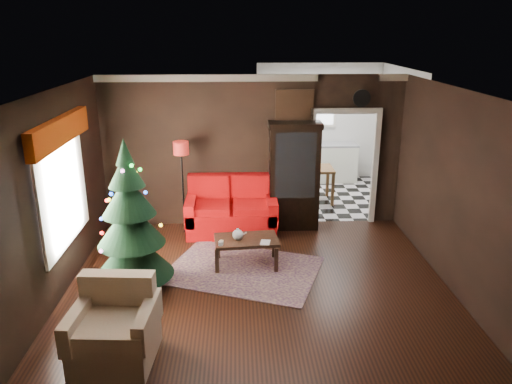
{
  "coord_description": "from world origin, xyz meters",
  "views": [
    {
      "loc": [
        -0.29,
        -6.34,
        3.56
      ],
      "look_at": [
        0.0,
        0.9,
        1.15
      ],
      "focal_mm": 34.55,
      "sensor_mm": 36.0,
      "label": 1
    }
  ],
  "objects_px": {
    "christmas_tree": "(130,220)",
    "wall_clock": "(361,98)",
    "loveseat": "(231,206)",
    "curio_cabinet": "(294,178)",
    "coffee_table": "(246,251)",
    "teapot": "(238,234)",
    "armchair": "(114,324)",
    "kitchen_table": "(316,184)",
    "floor_lamp": "(183,189)"
  },
  "relations": [
    {
      "from": "floor_lamp",
      "to": "teapot",
      "type": "distance_m",
      "value": 1.75
    },
    {
      "from": "coffee_table",
      "to": "armchair",
      "type": "bearing_deg",
      "value": -123.35
    },
    {
      "from": "christmas_tree",
      "to": "coffee_table",
      "type": "height_order",
      "value": "christmas_tree"
    },
    {
      "from": "coffee_table",
      "to": "floor_lamp",
      "type": "bearing_deg",
      "value": 128.58
    },
    {
      "from": "teapot",
      "to": "floor_lamp",
      "type": "bearing_deg",
      "value": 124.24
    },
    {
      "from": "teapot",
      "to": "christmas_tree",
      "type": "bearing_deg",
      "value": -157.92
    },
    {
      "from": "armchair",
      "to": "floor_lamp",
      "type": "bearing_deg",
      "value": 88.01
    },
    {
      "from": "coffee_table",
      "to": "teapot",
      "type": "height_order",
      "value": "teapot"
    },
    {
      "from": "christmas_tree",
      "to": "armchair",
      "type": "height_order",
      "value": "christmas_tree"
    },
    {
      "from": "curio_cabinet",
      "to": "kitchen_table",
      "type": "distance_m",
      "value": 1.67
    },
    {
      "from": "loveseat",
      "to": "armchair",
      "type": "relative_size",
      "value": 1.85
    },
    {
      "from": "curio_cabinet",
      "to": "kitchen_table",
      "type": "height_order",
      "value": "curio_cabinet"
    },
    {
      "from": "loveseat",
      "to": "wall_clock",
      "type": "xyz_separation_m",
      "value": [
        2.35,
        0.4,
        1.88
      ]
    },
    {
      "from": "wall_clock",
      "to": "coffee_table",
      "type": "bearing_deg",
      "value": -140.33
    },
    {
      "from": "floor_lamp",
      "to": "teapot",
      "type": "relative_size",
      "value": 8.96
    },
    {
      "from": "coffee_table",
      "to": "wall_clock",
      "type": "relative_size",
      "value": 3.06
    },
    {
      "from": "loveseat",
      "to": "christmas_tree",
      "type": "relative_size",
      "value": 0.79
    },
    {
      "from": "kitchen_table",
      "to": "coffee_table",
      "type": "bearing_deg",
      "value": -117.47
    },
    {
      "from": "teapot",
      "to": "armchair",
      "type": "bearing_deg",
      "value": -121.49
    },
    {
      "from": "floor_lamp",
      "to": "teapot",
      "type": "height_order",
      "value": "floor_lamp"
    },
    {
      "from": "armchair",
      "to": "wall_clock",
      "type": "distance_m",
      "value": 5.76
    },
    {
      "from": "floor_lamp",
      "to": "kitchen_table",
      "type": "bearing_deg",
      "value": 31.21
    },
    {
      "from": "loveseat",
      "to": "teapot",
      "type": "distance_m",
      "value": 1.4
    },
    {
      "from": "loveseat",
      "to": "kitchen_table",
      "type": "distance_m",
      "value": 2.45
    },
    {
      "from": "christmas_tree",
      "to": "kitchen_table",
      "type": "relative_size",
      "value": 2.86
    },
    {
      "from": "loveseat",
      "to": "teapot",
      "type": "height_order",
      "value": "loveseat"
    },
    {
      "from": "floor_lamp",
      "to": "curio_cabinet",
      "type": "bearing_deg",
      "value": 5.22
    },
    {
      "from": "curio_cabinet",
      "to": "coffee_table",
      "type": "height_order",
      "value": "curio_cabinet"
    },
    {
      "from": "loveseat",
      "to": "kitchen_table",
      "type": "relative_size",
      "value": 2.27
    },
    {
      "from": "christmas_tree",
      "to": "kitchen_table",
      "type": "bearing_deg",
      "value": 48.93
    },
    {
      "from": "christmas_tree",
      "to": "wall_clock",
      "type": "height_order",
      "value": "wall_clock"
    },
    {
      "from": "curio_cabinet",
      "to": "loveseat",
      "type": "bearing_deg",
      "value": -169.17
    },
    {
      "from": "curio_cabinet",
      "to": "armchair",
      "type": "relative_size",
      "value": 2.07
    },
    {
      "from": "loveseat",
      "to": "christmas_tree",
      "type": "xyz_separation_m",
      "value": [
        -1.38,
        -2.0,
        0.55
      ]
    },
    {
      "from": "curio_cabinet",
      "to": "wall_clock",
      "type": "bearing_deg",
      "value": 8.53
    },
    {
      "from": "armchair",
      "to": "kitchen_table",
      "type": "height_order",
      "value": "armchair"
    },
    {
      "from": "armchair",
      "to": "coffee_table",
      "type": "xyz_separation_m",
      "value": [
        1.51,
        2.3,
        -0.23
      ]
    },
    {
      "from": "armchair",
      "to": "wall_clock",
      "type": "xyz_separation_m",
      "value": [
        3.62,
        4.05,
        1.92
      ]
    },
    {
      "from": "coffee_table",
      "to": "wall_clock",
      "type": "xyz_separation_m",
      "value": [
        2.11,
        1.75,
        2.15
      ]
    },
    {
      "from": "curio_cabinet",
      "to": "floor_lamp",
      "type": "height_order",
      "value": "curio_cabinet"
    },
    {
      "from": "loveseat",
      "to": "coffee_table",
      "type": "relative_size",
      "value": 1.73
    },
    {
      "from": "wall_clock",
      "to": "curio_cabinet",
      "type": "bearing_deg",
      "value": -171.47
    },
    {
      "from": "curio_cabinet",
      "to": "floor_lamp",
      "type": "distance_m",
      "value": 2.03
    },
    {
      "from": "curio_cabinet",
      "to": "kitchen_table",
      "type": "relative_size",
      "value": 2.53
    },
    {
      "from": "teapot",
      "to": "kitchen_table",
      "type": "distance_m",
      "value": 3.49
    },
    {
      "from": "christmas_tree",
      "to": "armchair",
      "type": "bearing_deg",
      "value": -86.36
    },
    {
      "from": "curio_cabinet",
      "to": "teapot",
      "type": "relative_size",
      "value": 9.83
    },
    {
      "from": "armchair",
      "to": "coffee_table",
      "type": "bearing_deg",
      "value": 60.96
    },
    {
      "from": "floor_lamp",
      "to": "coffee_table",
      "type": "bearing_deg",
      "value": -51.42
    },
    {
      "from": "loveseat",
      "to": "coffee_table",
      "type": "xyz_separation_m",
      "value": [
        0.24,
        -1.35,
        -0.27
      ]
    }
  ]
}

